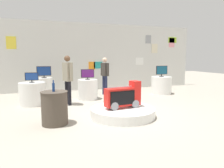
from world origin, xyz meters
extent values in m
plane|color=#A8A091|center=(0.00, 0.00, 0.00)|extent=(30.00, 30.00, 0.00)
cube|color=silver|center=(0.00, 4.49, 1.64)|extent=(11.41, 0.10, 3.28)
cube|color=gray|center=(3.24, 4.42, 2.58)|extent=(0.32, 0.02, 0.43)
cube|color=pink|center=(4.70, 4.42, 2.44)|extent=(0.34, 0.02, 0.51)
cube|color=teal|center=(0.45, 4.42, 1.23)|extent=(0.43, 0.02, 0.33)
cube|color=white|center=(2.75, 4.42, 1.42)|extent=(0.43, 0.02, 0.38)
cube|color=#9ECC33|center=(4.75, 4.42, 2.58)|extent=(0.51, 0.02, 0.30)
cube|color=yellow|center=(-3.44, 4.42, 2.25)|extent=(0.40, 0.02, 0.55)
cube|color=orange|center=(0.14, 4.42, 1.21)|extent=(0.32, 0.02, 0.38)
cube|color=beige|center=(3.63, 4.42, 2.11)|extent=(0.36, 0.02, 0.49)
cylinder|color=white|center=(-0.06, -0.42, 0.12)|extent=(1.76, 1.76, 0.24)
cylinder|color=gray|center=(-0.38, -0.46, 0.35)|extent=(0.26, 0.36, 0.22)
cylinder|color=gray|center=(0.25, -0.38, 0.35)|extent=(0.26, 0.36, 0.22)
cube|color=red|center=(-0.06, -0.42, 0.55)|extent=(1.03, 0.42, 0.49)
cube|color=red|center=(0.32, -0.37, 0.88)|extent=(0.26, 0.32, 0.17)
cube|color=black|center=(-0.12, -0.58, 0.55)|extent=(0.71, 0.11, 0.37)
cube|color=black|center=(-0.12, -0.58, 0.55)|extent=(0.67, 0.11, 0.33)
cube|color=#B2B2B7|center=(-0.06, -0.42, 0.82)|extent=(0.79, 0.14, 0.02)
cylinder|color=white|center=(-0.52, 2.16, 0.38)|extent=(0.76, 0.76, 0.77)
cylinder|color=black|center=(-0.52, 2.16, 0.78)|extent=(0.19, 0.19, 0.02)
cylinder|color=black|center=(-0.52, 2.16, 0.81)|extent=(0.04, 0.04, 0.05)
cube|color=black|center=(-0.52, 2.16, 1.00)|extent=(0.50, 0.05, 0.32)
cube|color=#561E6B|center=(-0.52, 2.14, 1.00)|extent=(0.46, 0.02, 0.29)
cylinder|color=white|center=(2.84, 2.35, 0.38)|extent=(0.89, 0.89, 0.77)
cylinder|color=black|center=(2.84, 2.35, 0.78)|extent=(0.21, 0.21, 0.02)
cylinder|color=black|center=(2.84, 2.35, 0.83)|extent=(0.04, 0.04, 0.08)
cube|color=black|center=(2.84, 2.35, 1.06)|extent=(0.58, 0.09, 0.38)
cube|color=navy|center=(2.84, 2.33, 1.06)|extent=(0.53, 0.06, 0.34)
cylinder|color=white|center=(-2.12, 3.38, 0.38)|extent=(0.67, 0.67, 0.77)
cylinder|color=black|center=(-2.12, 3.38, 0.78)|extent=(0.21, 0.21, 0.02)
cylinder|color=black|center=(-2.12, 3.38, 0.82)|extent=(0.04, 0.04, 0.07)
cube|color=black|center=(-2.12, 3.38, 1.05)|extent=(0.57, 0.06, 0.39)
cube|color=navy|center=(-2.12, 3.35, 1.05)|extent=(0.53, 0.03, 0.35)
cylinder|color=white|center=(-2.50, 1.82, 0.38)|extent=(0.87, 0.87, 0.77)
cylinder|color=black|center=(-2.50, 1.82, 0.78)|extent=(0.16, 0.16, 0.02)
cylinder|color=black|center=(-2.50, 1.82, 0.82)|extent=(0.04, 0.04, 0.06)
cube|color=black|center=(-2.50, 1.82, 0.97)|extent=(0.43, 0.11, 0.26)
cube|color=navy|center=(-2.49, 1.80, 0.97)|extent=(0.39, 0.08, 0.24)
cylinder|color=#4C4238|center=(-1.85, -0.54, 0.40)|extent=(0.62, 0.62, 0.80)
cylinder|color=#4C4238|center=(-1.85, -0.54, 0.80)|extent=(0.64, 0.64, 0.02)
cylinder|color=navy|center=(-1.86, -0.56, 0.90)|extent=(0.06, 0.06, 0.20)
cylinder|color=navy|center=(-1.86, -0.56, 1.04)|extent=(0.03, 0.03, 0.07)
cylinder|color=black|center=(-1.38, 1.53, 0.41)|extent=(0.12, 0.12, 0.82)
cylinder|color=black|center=(-1.30, 1.34, 0.41)|extent=(0.12, 0.12, 0.82)
cube|color=gray|center=(-1.34, 1.43, 1.13)|extent=(0.32, 0.43, 0.62)
sphere|color=brown|center=(-1.34, 1.43, 1.57)|extent=(0.20, 0.20, 0.20)
cylinder|color=gray|center=(-1.43, 1.66, 1.16)|extent=(0.08, 0.08, 0.56)
cylinder|color=gray|center=(-1.25, 1.21, 1.16)|extent=(0.08, 0.08, 0.56)
cylinder|color=#1E233F|center=(0.34, 2.95, 0.41)|extent=(0.12, 0.12, 0.83)
cylinder|color=#1E233F|center=(0.39, 2.76, 0.41)|extent=(0.12, 0.12, 0.83)
cube|color=#38332D|center=(0.36, 2.86, 1.10)|extent=(0.28, 0.42, 0.55)
sphere|color=beige|center=(0.36, 2.86, 1.51)|extent=(0.20, 0.20, 0.20)
cylinder|color=#38332D|center=(0.31, 3.09, 1.13)|extent=(0.08, 0.08, 0.50)
cylinder|color=#38332D|center=(0.42, 2.62, 1.13)|extent=(0.08, 0.08, 0.50)
camera|label=1|loc=(-1.98, -5.43, 1.59)|focal=32.23mm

